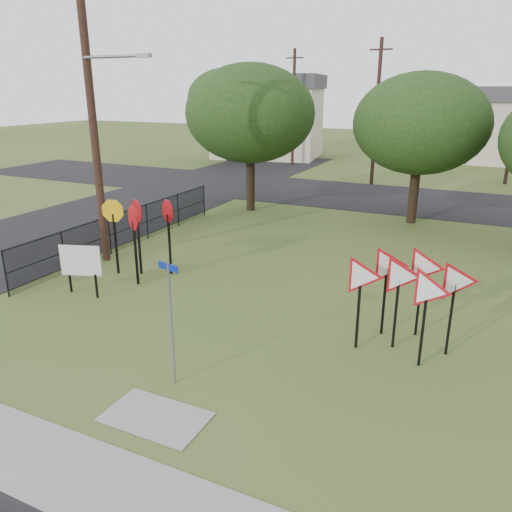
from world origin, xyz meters
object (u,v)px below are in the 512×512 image
Objects in this scene: yield_sign_cluster at (408,280)px; info_board at (81,262)px; stop_sign_cluster at (138,221)px; street_name_sign at (171,316)px.

info_board is (-9.43, -0.89, -0.72)m from yield_sign_cluster.
stop_sign_cluster is 0.85× the size of yield_sign_cluster.
street_name_sign is 6.81m from stop_sign_cluster.
stop_sign_cluster is (-4.69, 4.92, 0.33)m from street_name_sign.
stop_sign_cluster is at bearing 133.60° from street_name_sign.
stop_sign_cluster is at bearing 73.73° from info_board.
info_board is at bearing 151.77° from street_name_sign.
stop_sign_cluster is 8.90m from yield_sign_cluster.
street_name_sign is at bearing -28.23° from info_board.
street_name_sign reaches higher than stop_sign_cluster.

